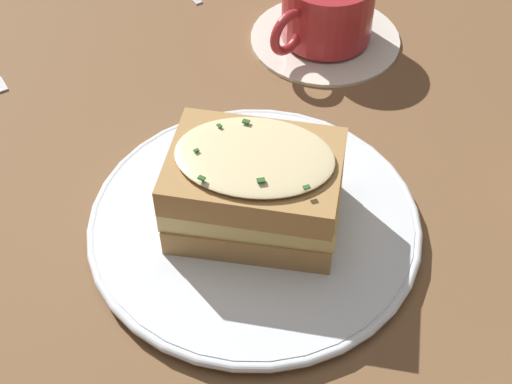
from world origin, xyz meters
name	(u,v)px	position (x,y,z in m)	size (l,w,h in m)	color
ground_plane	(255,228)	(0.00, 0.00, 0.00)	(2.40, 2.40, 0.00)	brown
dinner_plate	(256,222)	(0.00, 0.00, 0.01)	(0.26, 0.26, 0.01)	white
sandwich	(257,187)	(0.00, 0.00, 0.05)	(0.11, 0.14, 0.07)	#B2844C
teacup_with_saucer	(326,15)	(-0.26, -0.01, 0.03)	(0.15, 0.15, 0.07)	silver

